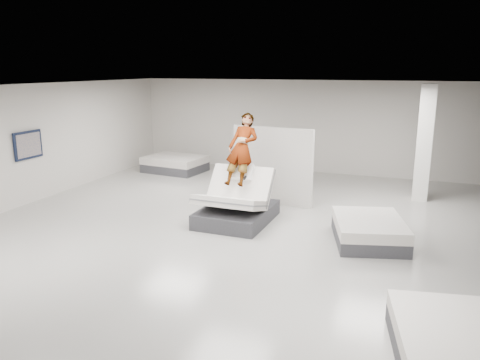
% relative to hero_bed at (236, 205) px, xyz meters
% --- Properties ---
extents(room, '(14.00, 14.04, 3.20)m').
position_rel_hero_bed_xyz_m(room, '(0.13, -0.88, 1.19)').
color(room, '#A29F99').
rests_on(room, ground).
extents(hero_bed, '(1.59, 2.08, 1.38)m').
position_rel_hero_bed_xyz_m(hero_bed, '(0.00, 0.00, 0.00)').
color(hero_bed, '#3B3B40').
rests_on(hero_bed, floor).
extents(person, '(0.72, 1.83, 1.29)m').
position_rel_hero_bed_xyz_m(person, '(0.01, 0.34, 0.94)').
color(person, slate).
rests_on(person, hero_bed).
extents(remote, '(0.05, 0.14, 0.08)m').
position_rel_hero_bed_xyz_m(remote, '(0.22, -0.01, 0.70)').
color(remote, black).
rests_on(remote, person).
extents(divider_panel, '(2.28, 0.38, 2.08)m').
position_rel_hero_bed_xyz_m(divider_panel, '(0.33, 1.84, 0.63)').
color(divider_panel, silver).
rests_on(divider_panel, floor).
extents(flat_bed_right_far, '(1.80, 2.13, 0.51)m').
position_rel_hero_bed_xyz_m(flat_bed_right_far, '(3.10, -0.25, -0.16)').
color(flat_bed_right_far, '#3B3B40').
rests_on(flat_bed_right_far, floor).
extents(flat_bed_right_near, '(1.59, 1.94, 0.48)m').
position_rel_hero_bed_xyz_m(flat_bed_right_near, '(4.43, -4.13, -0.18)').
color(flat_bed_right_near, '#3B3B40').
rests_on(flat_bed_right_near, floor).
extents(flat_bed_left_far, '(2.14, 1.70, 0.55)m').
position_rel_hero_bed_xyz_m(flat_bed_left_far, '(-4.03, 4.48, -0.14)').
color(flat_bed_left_far, '#3B3B40').
rests_on(flat_bed_left_far, floor).
extents(column, '(0.40, 0.40, 3.20)m').
position_rel_hero_bed_xyz_m(column, '(4.13, 3.62, 1.19)').
color(column, white).
rests_on(column, floor).
extents(wall_poster, '(0.06, 0.95, 0.75)m').
position_rel_hero_bed_xyz_m(wall_poster, '(-5.80, -0.38, 1.19)').
color(wall_poster, black).
rests_on(wall_poster, wall_left).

